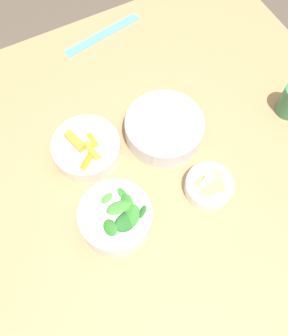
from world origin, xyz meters
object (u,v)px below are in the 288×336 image
object	(u,v)px
bowl_greens	(116,217)
ruler	(102,35)
bowl_carrots	(86,148)
bowl_cookies	(209,186)
bowl_beans_hotdog	(164,128)

from	to	relation	value
bowl_greens	ruler	bearing A→B (deg)	68.52
bowl_greens	bowl_carrots	bearing A→B (deg)	86.27
bowl_greens	bowl_cookies	distance (m)	0.23
bowl_carrots	ruler	distance (m)	0.40
ruler	bowl_cookies	bearing A→B (deg)	-88.44
bowl_greens	bowl_beans_hotdog	size ratio (longest dim) A/B	0.83
bowl_greens	ruler	distance (m)	0.59
bowl_greens	ruler	xyz separation A→B (m)	(0.21, 0.54, -0.04)
bowl_carrots	bowl_greens	xyz separation A→B (m)	(-0.01, -0.20, 0.01)
bowl_greens	bowl_beans_hotdog	bearing A→B (deg)	36.98
bowl_carrots	bowl_cookies	bearing A→B (deg)	-45.79
bowl_carrots	bowl_greens	size ratio (longest dim) A/B	1.02
bowl_carrots	bowl_greens	bearing A→B (deg)	-93.73
bowl_beans_hotdog	bowl_cookies	size ratio (longest dim) A/B	1.74
bowl_beans_hotdog	bowl_greens	bearing A→B (deg)	-143.02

